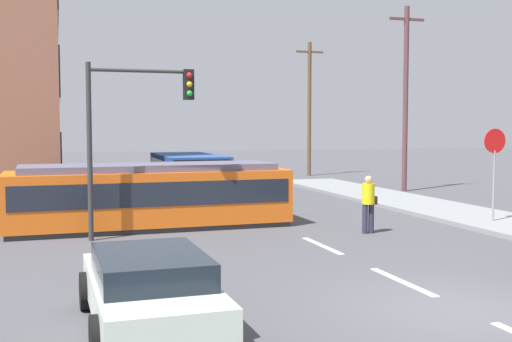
# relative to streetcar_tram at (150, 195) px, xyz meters

# --- Properties ---
(ground_plane) EXTENTS (120.00, 120.00, 0.00)m
(ground_plane) POSITION_rel_streetcar_tram_xyz_m (3.83, -0.35, -1.01)
(ground_plane) COLOR #4A4A50
(lane_stripe_1) EXTENTS (0.16, 2.40, 0.01)m
(lane_stripe_1) POSITION_rel_streetcar_tram_xyz_m (3.83, -8.35, -1.00)
(lane_stripe_1) COLOR silver
(lane_stripe_1) RESTS_ON ground
(lane_stripe_2) EXTENTS (0.16, 2.40, 0.01)m
(lane_stripe_2) POSITION_rel_streetcar_tram_xyz_m (3.83, -4.35, -1.00)
(lane_stripe_2) COLOR silver
(lane_stripe_2) RESTS_ON ground
(lane_stripe_3) EXTENTS (0.16, 2.40, 0.01)m
(lane_stripe_3) POSITION_rel_streetcar_tram_xyz_m (3.83, 6.00, -1.00)
(lane_stripe_3) COLOR silver
(lane_stripe_3) RESTS_ON ground
(lane_stripe_4) EXTENTS (0.16, 2.40, 0.01)m
(lane_stripe_4) POSITION_rel_streetcar_tram_xyz_m (3.83, 12.00, -1.00)
(lane_stripe_4) COLOR silver
(lane_stripe_4) RESTS_ON ground
(streetcar_tram) EXTENTS (8.46, 2.70, 1.95)m
(streetcar_tram) POSITION_rel_streetcar_tram_xyz_m (0.00, 0.00, 0.00)
(streetcar_tram) COLOR orange
(streetcar_tram) RESTS_ON ground
(city_bus) EXTENTS (2.56, 5.50, 1.89)m
(city_bus) POSITION_rel_streetcar_tram_xyz_m (2.71, 7.43, 0.07)
(city_bus) COLOR #274C92
(city_bus) RESTS_ON ground
(pedestrian_crossing) EXTENTS (0.45, 0.36, 1.67)m
(pedestrian_crossing) POSITION_rel_streetcar_tram_xyz_m (5.88, -2.96, -0.06)
(pedestrian_crossing) COLOR #2A2B40
(pedestrian_crossing) RESTS_ON ground
(parked_sedan_near) EXTENTS (1.98, 4.27, 1.19)m
(parked_sedan_near) POSITION_rel_streetcar_tram_xyz_m (-1.37, -9.76, -0.38)
(parked_sedan_near) COLOR silver
(parked_sedan_near) RESTS_ON ground
(parked_sedan_mid) EXTENTS (2.03, 4.37, 1.19)m
(parked_sedan_mid) POSITION_rel_streetcar_tram_xyz_m (-1.69, 3.96, -0.38)
(parked_sedan_mid) COLOR silver
(parked_sedan_mid) RESTS_ON ground
(parked_sedan_far) EXTENTS (2.12, 4.29, 1.19)m
(parked_sedan_far) POSITION_rel_streetcar_tram_xyz_m (-1.83, 9.72, -0.38)
(parked_sedan_far) COLOR #A82014
(parked_sedan_far) RESTS_ON ground
(stop_sign) EXTENTS (0.76, 0.07, 2.88)m
(stop_sign) POSITION_rel_streetcar_tram_xyz_m (10.32, -2.76, 1.19)
(stop_sign) COLOR gray
(stop_sign) RESTS_ON sidewalk_curb_right
(traffic_light_mast) EXTENTS (2.92, 0.33, 4.80)m
(traffic_light_mast) POSITION_rel_streetcar_tram_xyz_m (-0.67, -1.78, 2.38)
(traffic_light_mast) COLOR #333333
(traffic_light_mast) RESTS_ON ground
(utility_pole_mid) EXTENTS (1.80, 0.24, 8.72)m
(utility_pole_mid) POSITION_rel_streetcar_tram_xyz_m (13.16, 7.39, 3.54)
(utility_pole_mid) COLOR brown
(utility_pole_mid) RESTS_ON ground
(utility_pole_far) EXTENTS (1.80, 0.24, 8.33)m
(utility_pole_far) POSITION_rel_streetcar_tram_xyz_m (12.47, 17.73, 3.34)
(utility_pole_far) COLOR brown
(utility_pole_far) RESTS_ON ground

